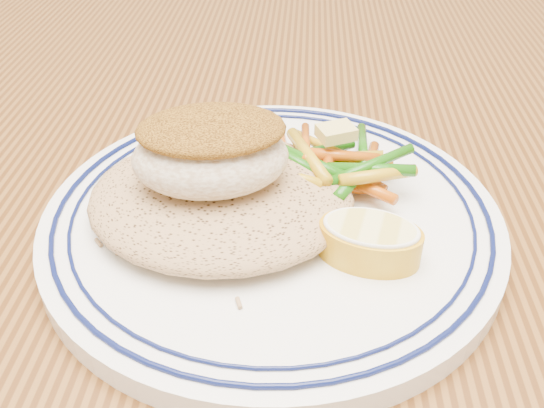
{
  "coord_description": "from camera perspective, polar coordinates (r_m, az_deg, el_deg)",
  "views": [
    {
      "loc": [
        0.02,
        -0.32,
        0.98
      ],
      "look_at": [
        0.0,
        -0.03,
        0.77
      ],
      "focal_mm": 40.0,
      "sensor_mm": 36.0,
      "label": 1
    }
  ],
  "objects": [
    {
      "name": "vegetable_pile",
      "position": [
        0.38,
        4.89,
        3.5
      ],
      "size": [
        0.11,
        0.11,
        0.03
      ],
      "color": "#BB4E09",
      "rests_on": "plate"
    },
    {
      "name": "butter_pat",
      "position": [
        0.38,
        6.06,
        6.73
      ],
      "size": [
        0.03,
        0.02,
        0.01
      ],
      "primitive_type": "cube",
      "rotation": [
        0.0,
        0.0,
        0.42
      ],
      "color": "#DFC96D",
      "rests_on": "vegetable_pile"
    },
    {
      "name": "rice_pilaf",
      "position": [
        0.36,
        -4.79,
        1.08
      ],
      "size": [
        0.16,
        0.14,
        0.03
      ],
      "primitive_type": "ellipsoid",
      "color": "#9F7A4F",
      "rests_on": "plate"
    },
    {
      "name": "dining_table",
      "position": [
        0.46,
        0.02,
        -9.31
      ],
      "size": [
        1.5,
        0.9,
        0.75
      ],
      "color": "#49280E",
      "rests_on": "ground"
    },
    {
      "name": "lemon_wedge",
      "position": [
        0.33,
        9.2,
        -3.34
      ],
      "size": [
        0.06,
        0.06,
        0.02
      ],
      "color": "gold",
      "rests_on": "plate"
    },
    {
      "name": "fish_fillet",
      "position": [
        0.34,
        -5.79,
        5.04
      ],
      "size": [
        0.1,
        0.08,
        0.04
      ],
      "color": "beige",
      "rests_on": "rice_pilaf"
    },
    {
      "name": "plate",
      "position": [
        0.37,
        0.0,
        -1.32
      ],
      "size": [
        0.28,
        0.28,
        0.02
      ],
      "color": "white",
      "rests_on": "dining_table"
    }
  ]
}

